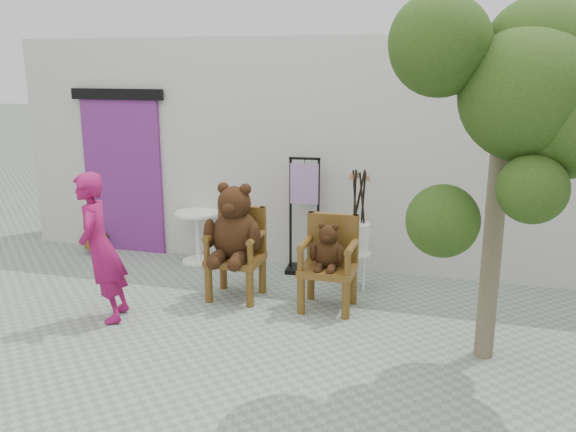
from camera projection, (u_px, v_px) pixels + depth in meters
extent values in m
plane|color=gray|center=(269.00, 353.00, 5.76)|extent=(60.00, 60.00, 0.00)
cube|color=beige|center=(337.00, 151.00, 8.29)|extent=(9.00, 1.00, 3.00)
cube|color=#6B2570|center=(124.00, 176.00, 8.70)|extent=(1.20, 0.08, 2.20)
cube|color=black|center=(116.00, 94.00, 8.38)|extent=(1.40, 0.06, 0.15)
cylinder|color=#503511|center=(209.00, 284.00, 6.95)|extent=(0.09, 0.09, 0.42)
cylinder|color=#503511|center=(223.00, 272.00, 7.37)|extent=(0.09, 0.09, 0.42)
cylinder|color=#503511|center=(250.00, 289.00, 6.82)|extent=(0.09, 0.09, 0.42)
cylinder|color=#503511|center=(262.00, 276.00, 7.24)|extent=(0.09, 0.09, 0.42)
cube|color=#503511|center=(236.00, 260.00, 7.04)|extent=(0.60, 0.55, 0.08)
cube|color=#503511|center=(242.00, 228.00, 7.18)|extent=(0.57, 0.08, 0.55)
cylinder|color=#503511|center=(222.00, 227.00, 7.25)|extent=(0.08, 0.08, 0.55)
cylinder|color=#503511|center=(207.00, 250.00, 6.86)|extent=(0.07, 0.07, 0.25)
cylinder|color=#503511|center=(214.00, 234.00, 7.04)|extent=(0.08, 0.52, 0.08)
cylinder|color=#503511|center=(263.00, 230.00, 7.11)|extent=(0.08, 0.08, 0.55)
cylinder|color=#503511|center=(250.00, 254.00, 6.72)|extent=(0.07, 0.07, 0.25)
cylinder|color=#503511|center=(257.00, 237.00, 6.90)|extent=(0.08, 0.52, 0.08)
ellipsoid|color=black|center=(236.00, 236.00, 6.99)|extent=(0.57, 0.48, 0.60)
sphere|color=black|center=(234.00, 203.00, 6.87)|extent=(0.38, 0.38, 0.38)
ellipsoid|color=black|center=(229.00, 208.00, 6.74)|extent=(0.17, 0.14, 0.14)
sphere|color=black|center=(223.00, 188.00, 6.88)|extent=(0.13, 0.13, 0.13)
sphere|color=black|center=(245.00, 189.00, 6.80)|extent=(0.13, 0.13, 0.13)
ellipsoid|color=black|center=(210.00, 233.00, 6.94)|extent=(0.13, 0.19, 0.34)
ellipsoid|color=black|center=(218.00, 257.00, 6.83)|extent=(0.17, 0.33, 0.17)
sphere|color=black|center=(213.00, 263.00, 6.72)|extent=(0.16, 0.16, 0.16)
ellipsoid|color=black|center=(255.00, 237.00, 6.80)|extent=(0.13, 0.19, 0.34)
ellipsoid|color=black|center=(239.00, 259.00, 6.77)|extent=(0.17, 0.33, 0.17)
sphere|color=black|center=(234.00, 265.00, 6.65)|extent=(0.16, 0.16, 0.16)
cylinder|color=#503511|center=(301.00, 295.00, 6.63)|extent=(0.09, 0.09, 0.42)
cylinder|color=#503511|center=(311.00, 282.00, 7.04)|extent=(0.09, 0.09, 0.42)
cylinder|color=#503511|center=(346.00, 300.00, 6.50)|extent=(0.09, 0.09, 0.42)
cylinder|color=#503511|center=(353.00, 286.00, 6.91)|extent=(0.09, 0.09, 0.42)
cube|color=#503511|center=(328.00, 270.00, 6.71)|extent=(0.59, 0.54, 0.08)
cube|color=#503511|center=(333.00, 237.00, 6.85)|extent=(0.56, 0.08, 0.54)
cylinder|color=#503511|center=(311.00, 235.00, 6.92)|extent=(0.08, 0.08, 0.54)
cylinder|color=#503511|center=(300.00, 260.00, 6.53)|extent=(0.07, 0.07, 0.25)
cylinder|color=#503511|center=(306.00, 243.00, 6.71)|extent=(0.08, 0.52, 0.08)
cylinder|color=#503511|center=(355.00, 239.00, 6.78)|extent=(0.08, 0.08, 0.54)
cylinder|color=#503511|center=(348.00, 264.00, 6.40)|extent=(0.07, 0.07, 0.25)
cylinder|color=#503511|center=(352.00, 247.00, 6.57)|extent=(0.08, 0.52, 0.08)
ellipsoid|color=black|center=(328.00, 254.00, 6.67)|extent=(0.33, 0.28, 0.34)
sphere|color=black|center=(328.00, 235.00, 6.60)|extent=(0.22, 0.22, 0.22)
ellipsoid|color=black|center=(327.00, 238.00, 6.53)|extent=(0.10, 0.08, 0.08)
sphere|color=black|center=(322.00, 226.00, 6.61)|extent=(0.08, 0.08, 0.08)
sphere|color=black|center=(336.00, 227.00, 6.57)|extent=(0.08, 0.08, 0.08)
ellipsoid|color=black|center=(313.00, 253.00, 6.64)|extent=(0.08, 0.11, 0.20)
ellipsoid|color=black|center=(319.00, 267.00, 6.58)|extent=(0.10, 0.19, 0.10)
sphere|color=black|center=(317.00, 270.00, 6.52)|extent=(0.09, 0.09, 0.09)
ellipsoid|color=black|center=(341.00, 255.00, 6.56)|extent=(0.08, 0.11, 0.20)
ellipsoid|color=black|center=(332.00, 268.00, 6.55)|extent=(0.10, 0.19, 0.10)
sphere|color=black|center=(330.00, 272.00, 6.48)|extent=(0.09, 0.09, 0.09)
imported|color=#93124F|center=(100.00, 248.00, 6.35)|extent=(0.54, 0.67, 1.58)
cylinder|color=white|center=(197.00, 213.00, 8.25)|extent=(0.60, 0.60, 0.03)
cylinder|color=white|center=(198.00, 237.00, 8.33)|extent=(0.06, 0.06, 0.68)
cylinder|color=white|center=(199.00, 261.00, 8.42)|extent=(0.44, 0.44, 0.03)
cube|color=black|center=(291.00, 216.00, 7.87)|extent=(0.03, 0.03, 1.50)
cube|color=black|center=(318.00, 217.00, 7.81)|extent=(0.03, 0.03, 1.50)
cube|color=black|center=(305.00, 159.00, 7.66)|extent=(0.40, 0.07, 0.03)
cube|color=black|center=(304.00, 269.00, 8.02)|extent=(0.48, 0.39, 0.06)
cube|color=#A17CB5|center=(304.00, 184.00, 7.73)|extent=(0.36, 0.07, 0.52)
cylinder|color=black|center=(305.00, 161.00, 7.67)|extent=(0.01, 0.01, 0.08)
cylinder|color=white|center=(357.00, 254.00, 7.33)|extent=(0.32, 0.32, 0.03)
cylinder|color=white|center=(365.00, 269.00, 7.44)|extent=(0.03, 0.03, 0.44)
cylinder|color=white|center=(351.00, 268.00, 7.48)|extent=(0.03, 0.03, 0.44)
cylinder|color=white|center=(349.00, 272.00, 7.32)|extent=(0.03, 0.03, 0.44)
cylinder|color=white|center=(363.00, 274.00, 7.28)|extent=(0.03, 0.03, 0.44)
cylinder|color=black|center=(358.00, 203.00, 7.22)|extent=(0.16, 0.08, 0.79)
cylinder|color=#996245|center=(358.00, 175.00, 7.20)|extent=(0.05, 0.04, 0.08)
cylinder|color=black|center=(363.00, 204.00, 7.18)|extent=(0.08, 0.14, 0.79)
cylinder|color=#996245|center=(368.00, 177.00, 7.11)|extent=(0.04, 0.05, 0.08)
cylinder|color=black|center=(358.00, 203.00, 7.22)|extent=(0.15, 0.07, 0.79)
cylinder|color=#996245|center=(358.00, 176.00, 7.20)|extent=(0.05, 0.04, 0.08)
cylinder|color=black|center=(355.00, 204.00, 7.19)|extent=(0.03, 0.16, 0.79)
cylinder|color=#996245|center=(351.00, 177.00, 7.12)|extent=(0.04, 0.05, 0.08)
cylinder|color=black|center=(363.00, 204.00, 7.15)|extent=(0.08, 0.18, 0.79)
cylinder|color=#996245|center=(368.00, 178.00, 7.03)|extent=(0.04, 0.05, 0.08)
cylinder|color=black|center=(355.00, 204.00, 7.16)|extent=(0.11, 0.13, 0.79)
cylinder|color=#996245|center=(352.00, 178.00, 7.06)|extent=(0.04, 0.05, 0.08)
cylinder|color=brown|center=(496.00, 198.00, 5.35)|extent=(0.17, 0.17, 3.03)
sphere|color=black|center=(564.00, 47.00, 5.36)|extent=(0.80, 0.80, 0.80)
sphere|color=black|center=(561.00, 122.00, 4.79)|extent=(0.93, 0.93, 0.93)
sphere|color=black|center=(539.00, 52.00, 4.88)|extent=(0.89, 0.89, 0.89)
sphere|color=black|center=(527.00, 95.00, 4.78)|extent=(1.07, 1.07, 1.07)
sphere|color=black|center=(440.00, 46.00, 4.81)|extent=(0.82, 0.82, 0.82)
sphere|color=black|center=(437.00, 42.00, 4.74)|extent=(0.77, 0.77, 0.77)
sphere|color=black|center=(443.00, 221.00, 4.99)|extent=(0.61, 0.61, 0.61)
sphere|color=black|center=(532.00, 189.00, 4.64)|extent=(0.54, 0.54, 0.54)
imported|color=black|center=(95.00, 239.00, 8.81)|extent=(0.41, 0.37, 0.39)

